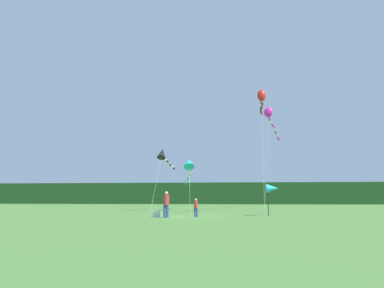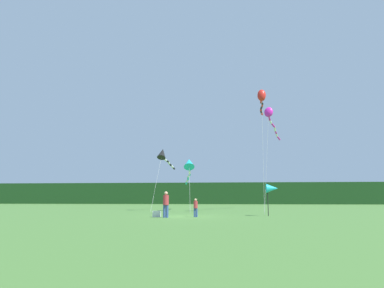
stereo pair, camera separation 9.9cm
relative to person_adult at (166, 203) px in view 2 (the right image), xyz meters
name	(u,v)px [view 2 (the right image)]	position (x,y,z in m)	size (l,w,h in m)	color
ground_plane	(184,217)	(1.15, 1.39, -1.02)	(120.00, 120.00, 0.00)	#477533
distant_treeline	(210,193)	(1.15, 46.39, 1.21)	(108.00, 2.20, 4.46)	#193D19
person_adult	(166,203)	(0.00, 0.00, 0.00)	(0.40, 0.40, 1.82)	#334C8C
person_child	(196,207)	(2.05, 0.79, -0.28)	(0.29, 0.29, 1.32)	#334C8C
cooler_box	(157,214)	(-0.76, 0.57, -0.80)	(0.57, 0.30, 0.43)	silver
banner_flag_pole	(272,189)	(7.80, 2.62, 1.05)	(0.90, 0.70, 2.55)	black
kite_black	(163,155)	(-2.39, 11.36, 4.96)	(1.49, 6.67, 6.83)	#B2B2B2
kite_magenta	(270,117)	(9.56, 13.95, 9.48)	(3.48, 9.22, 11.50)	#B2B2B2
kite_cyan	(189,165)	(0.52, 10.67, 3.70)	(1.71, 9.43, 5.67)	#B2B2B2
kite_red	(262,98)	(7.87, 7.57, 9.86)	(0.94, 5.83, 11.67)	#B2B2B2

